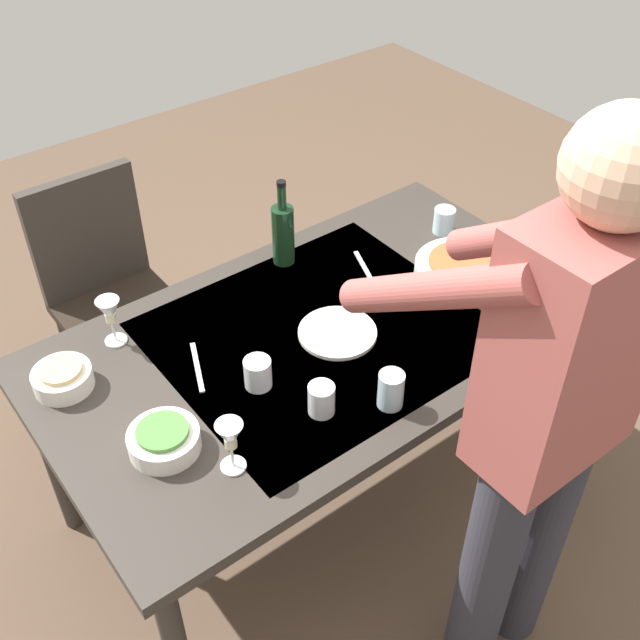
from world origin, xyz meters
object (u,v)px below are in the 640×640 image
at_px(water_cup_near_right, 321,399).
at_px(dining_table, 320,350).
at_px(chair_near, 107,285).
at_px(serving_bowl_pasta, 462,269).
at_px(wine_glass_right, 230,438).
at_px(dinner_plate_near, 337,333).
at_px(person_server, 545,414).
at_px(wine_bottle, 283,233).
at_px(wine_glass_left, 110,313).
at_px(water_cup_near_left, 391,390).
at_px(water_cup_far_left, 444,220).
at_px(water_cup_far_right, 258,373).
at_px(side_bowl_salad, 164,439).
at_px(side_bowl_bread, 62,377).

bearing_deg(water_cup_near_right, dining_table, -126.73).
relative_size(dining_table, chair_near, 1.79).
bearing_deg(chair_near, serving_bowl_pasta, 132.36).
height_order(wine_glass_right, dinner_plate_near, wine_glass_right).
bearing_deg(person_server, wine_bottle, -93.06).
relative_size(wine_glass_left, water_cup_near_left, 1.43).
bearing_deg(chair_near, water_cup_far_left, 144.78).
xyz_separation_m(water_cup_far_right, dinner_plate_near, (-0.30, -0.03, -0.04)).
bearing_deg(water_cup_far_left, water_cup_far_right, 14.08).
relative_size(chair_near, person_server, 0.54).
relative_size(chair_near, side_bowl_salad, 5.06).
relative_size(water_cup_near_left, serving_bowl_pasta, 0.35).
bearing_deg(wine_glass_left, dinner_plate_near, 145.39).
bearing_deg(serving_bowl_pasta, side_bowl_salad, 2.56).
distance_m(dining_table, wine_glass_right, 0.56).
bearing_deg(water_cup_far_left, water_cup_near_left, 36.21).
xyz_separation_m(wine_glass_right, water_cup_far_right, (-0.20, -0.20, -0.06)).
height_order(chair_near, person_server, person_server).
xyz_separation_m(side_bowl_bread, dinner_plate_near, (-0.72, 0.28, -0.03)).
height_order(wine_bottle, side_bowl_salad, wine_bottle).
bearing_deg(water_cup_near_right, water_cup_near_left, 150.61).
xyz_separation_m(water_cup_far_left, side_bowl_bread, (1.34, -0.08, -0.01)).
distance_m(wine_glass_left, side_bowl_bread, 0.22).
distance_m(water_cup_near_right, dinner_plate_near, 0.31).
distance_m(water_cup_near_right, water_cup_far_right, 0.20).
bearing_deg(dinner_plate_near, side_bowl_bread, -21.40).
bearing_deg(water_cup_far_left, person_server, 56.38).
height_order(wine_glass_left, water_cup_near_left, wine_glass_left).
bearing_deg(wine_bottle, water_cup_far_right, 47.69).
distance_m(wine_glass_left, water_cup_near_left, 0.81).
bearing_deg(dinner_plate_near, side_bowl_salad, 7.07).
height_order(chair_near, water_cup_far_left, chair_near).
bearing_deg(chair_near, dining_table, 110.06).
xyz_separation_m(dining_table, wine_glass_right, (0.46, 0.26, 0.17)).
height_order(wine_bottle, side_bowl_bread, wine_bottle).
relative_size(water_cup_far_right, side_bowl_salad, 0.48).
height_order(dining_table, wine_bottle, wine_bottle).
bearing_deg(side_bowl_bread, water_cup_near_right, 135.16).
bearing_deg(side_bowl_bread, serving_bowl_pasta, 165.60).
bearing_deg(water_cup_near_left, dinner_plate_near, -101.78).
distance_m(dining_table, wine_glass_left, 0.61).
height_order(serving_bowl_pasta, dinner_plate_near, serving_bowl_pasta).
bearing_deg(person_server, water_cup_far_left, -123.62).
bearing_deg(chair_near, side_bowl_salad, 74.81).
bearing_deg(water_cup_far_left, side_bowl_bread, -3.54).
distance_m(water_cup_far_right, serving_bowl_pasta, 0.78).
bearing_deg(water_cup_far_left, wine_glass_left, -8.19).
bearing_deg(person_server, water_cup_near_right, -62.44).
distance_m(side_bowl_salad, dinner_plate_near, 0.61).
xyz_separation_m(wine_bottle, water_cup_far_right, (0.38, 0.42, -0.07)).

